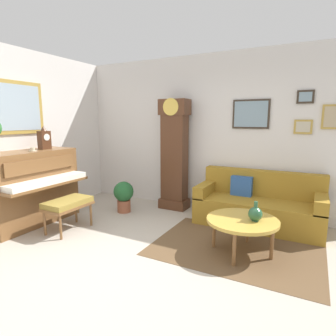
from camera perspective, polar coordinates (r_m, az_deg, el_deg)
The scene contains 12 objects.
ground_plane at distance 3.48m, azimuth -6.49°, elevation -19.65°, with size 6.40×6.00×0.10m, color #B2A899.
wall_back at distance 5.19m, azimuth 8.47°, elevation 6.90°, with size 5.30×0.13×2.80m.
area_rug at distance 3.90m, azimuth 13.61°, elevation -15.56°, with size 2.10×1.50×0.01m, color brown.
piano at distance 4.98m, azimuth -26.11°, elevation -3.52°, with size 0.87×1.44×1.18m.
piano_bench at distance 4.49m, azimuth -19.71°, elevation -6.99°, with size 0.42×0.70×0.48m.
grandfather_clock at distance 5.18m, azimuth 1.32°, elevation 2.12°, with size 0.52×0.34×2.03m.
couch at distance 4.71m, azimuth 17.90°, elevation -7.26°, with size 1.90×0.80×0.84m.
coffee_table at distance 3.64m, azimuth 14.91°, elevation -10.45°, with size 0.88×0.88×0.45m.
mantel_clock at distance 5.06m, azimuth -23.89°, elevation 5.46°, with size 0.13×0.18×0.38m.
teacup at distance 4.83m, azimuth -25.88°, elevation 3.38°, with size 0.12×0.12×0.06m.
green_jug at distance 3.58m, azimuth 17.36°, elevation -8.90°, with size 0.17×0.17×0.24m.
potted_plant at distance 5.14m, azimuth -9.02°, elevation -5.37°, with size 0.36×0.36×0.56m.
Camera 1 is at (1.73, -2.49, 1.66)m, focal length 29.93 mm.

